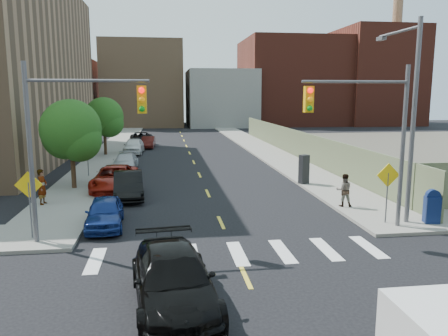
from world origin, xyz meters
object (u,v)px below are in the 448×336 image
object	(u,v)px
parked_car_silver	(125,162)
mailbox	(432,207)
parked_car_red	(115,178)
payphone	(304,169)
pedestrian_west	(42,187)
parked_car_white	(134,146)
parked_car_maroon	(148,142)
parked_car_black	(128,185)
parked_car_blue	(105,212)
pedestrian_east	(344,190)
black_sedan	(173,280)
parked_car_grey	(141,139)

from	to	relation	value
parked_car_silver	mailbox	bearing A→B (deg)	-46.37
parked_car_red	payphone	size ratio (longest dim) A/B	2.91
payphone	pedestrian_west	world-z (taller)	payphone
parked_car_red	mailbox	world-z (taller)	mailbox
parked_car_white	payphone	distance (m)	20.65
parked_car_maroon	parked_car_black	bearing A→B (deg)	-87.74
parked_car_blue	parked_car_silver	xyz separation A→B (m)	(-0.34, 14.93, -0.03)
parked_car_blue	pedestrian_east	bearing A→B (deg)	3.70
parked_car_blue	parked_car_black	distance (m)	5.47
parked_car_white	black_sedan	distance (m)	32.15
parked_car_blue	pedestrian_west	world-z (taller)	pedestrian_west
parked_car_silver	parked_car_grey	xyz separation A→B (m)	(0.45, 15.33, 0.16)
parked_car_grey	pedestrian_east	bearing A→B (deg)	-69.13
parked_car_silver	parked_car_grey	distance (m)	15.34
parked_car_grey	parked_car_silver	bearing A→B (deg)	-92.69
mailbox	parked_car_blue	bearing A→B (deg)	-176.07
parked_car_maroon	payphone	world-z (taller)	payphone
parked_car_black	pedestrian_west	size ratio (longest dim) A/B	2.44
mailbox	pedestrian_east	xyz separation A→B (m)	(-2.69, 3.31, 0.10)
parked_car_white	payphone	xyz separation A→B (m)	(11.75, -16.98, 0.31)
parked_car_red	parked_car_black	bearing A→B (deg)	-63.93
parked_car_maroon	black_sedan	distance (m)	36.53
black_sedan	mailbox	size ratio (longest dim) A/B	3.49
parked_car_red	parked_car_silver	world-z (taller)	parked_car_red
parked_car_silver	payphone	bearing A→B (deg)	-30.58
parked_car_silver	black_sedan	xyz separation A→B (m)	(3.16, -22.68, 0.14)
parked_car_red	pedestrian_west	distance (m)	4.83
parked_car_silver	pedestrian_west	size ratio (longest dim) A/B	2.34
parked_car_maroon	pedestrian_east	size ratio (longest dim) A/B	2.25
parked_car_silver	parked_car_white	xyz separation A→B (m)	(0.05, 9.32, 0.14)
parked_car_blue	parked_car_white	xyz separation A→B (m)	(-0.29, 24.26, 0.10)
parked_car_red	black_sedan	bearing A→B (deg)	-76.50
pedestrian_west	mailbox	bearing A→B (deg)	-99.07
parked_car_red	pedestrian_east	distance (m)	13.46
parked_car_white	mailbox	world-z (taller)	mailbox
parked_car_blue	parked_car_silver	size ratio (longest dim) A/B	0.90
parked_car_maroon	pedestrian_west	bearing A→B (deg)	-97.40
parked_car_white	parked_car_grey	xyz separation A→B (m)	(0.40, 6.01, 0.02)
parked_car_silver	mailbox	distance (m)	22.31
parked_car_white	parked_car_grey	size ratio (longest dim) A/B	0.79
pedestrian_east	payphone	bearing A→B (deg)	-75.42
parked_car_grey	mailbox	bearing A→B (deg)	-67.07
parked_car_black	pedestrian_west	xyz separation A→B (m)	(-4.24, -1.42, 0.33)
payphone	pedestrian_west	distance (m)	15.44
parked_car_blue	pedestrian_east	xyz separation A→B (m)	(11.67, 1.47, 0.33)
parked_car_black	payphone	xyz separation A→B (m)	(10.85, 1.84, 0.34)
parked_car_blue	parked_car_black	bearing A→B (deg)	80.13
black_sedan	pedestrian_west	distance (m)	13.42
parked_car_white	black_sedan	xyz separation A→B (m)	(3.11, -32.00, 0.01)
parked_car_white	black_sedan	bearing A→B (deg)	-81.70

